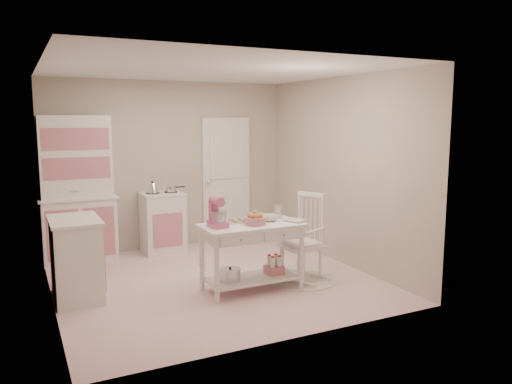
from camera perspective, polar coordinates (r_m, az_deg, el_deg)
room_shell at (r=6.11m, az=-4.92°, el=4.82°), size 3.84×3.84×2.62m
door at (r=8.25m, az=-3.41°, el=1.38°), size 0.82×0.05×2.04m
hutch at (r=7.46m, az=-19.75°, el=0.30°), size 1.06×0.50×2.08m
stove at (r=7.73m, az=-10.61°, el=-3.44°), size 0.62×0.57×0.92m
base_cabinet at (r=6.03m, az=-19.87°, el=-7.16°), size 0.54×0.84×0.92m
lace_rug at (r=6.45m, az=5.13°, el=-9.87°), size 0.92×0.92×0.01m
rocking_chair at (r=6.31m, az=5.19°, el=-5.17°), size 0.72×0.85×1.10m
work_table at (r=5.95m, az=-0.48°, el=-7.45°), size 1.20×0.60×0.80m
stand_mixer at (r=5.68m, az=-4.40°, el=-2.35°), size 0.21×0.29×0.34m
cookie_tray at (r=5.95m, az=-2.54°, el=-3.41°), size 0.34×0.24×0.02m
bread_basket at (r=5.81m, az=-0.09°, el=-3.32°), size 0.25×0.25×0.09m
mixing_bowl at (r=6.03m, az=1.42°, el=-2.97°), size 0.24×0.24×0.07m
metal_pitcher at (r=6.18m, az=2.56°, el=-2.26°), size 0.10×0.10×0.17m
recipe_book at (r=5.96m, az=3.93°, el=-3.39°), size 0.25×0.29×0.02m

